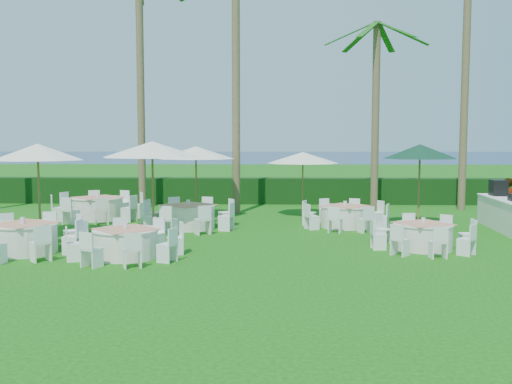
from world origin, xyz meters
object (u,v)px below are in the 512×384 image
banquet_table_e (188,216)px  umbrella_green (420,151)px  banquet_table_b (126,242)px  staff_person (507,202)px  banquet_table_a (23,237)px  banquet_table_f (345,216)px  umbrella_c (196,153)px  umbrella_b (152,149)px  banquet_table_d (98,208)px  banquet_table_c (423,236)px  umbrella_a (38,152)px  umbrella_d (303,158)px  buffet_table (510,214)px

banquet_table_e → umbrella_green: umbrella_green is taller
banquet_table_b → staff_person: (11.78, 6.01, 0.44)m
banquet_table_a → staff_person: (14.61, 5.53, 0.42)m
banquet_table_f → umbrella_c: bearing=158.0°
umbrella_green → umbrella_b: bearing=-169.7°
banquet_table_b → umbrella_b: umbrella_b is taller
banquet_table_b → umbrella_green: (8.62, 5.52, 2.19)m
banquet_table_f → staff_person: bearing=6.8°
umbrella_b → umbrella_c: umbrella_b is taller
umbrella_b → banquet_table_f: bearing=12.6°
banquet_table_d → umbrella_c: size_ratio=1.10×
banquet_table_c → umbrella_a: umbrella_a is taller
banquet_table_b → umbrella_c: size_ratio=0.96×
banquet_table_a → banquet_table_f: banquet_table_a is taller
banquet_table_e → umbrella_d: bearing=38.8°
banquet_table_a → umbrella_d: bearing=44.9°
umbrella_a → umbrella_c: bearing=48.8°
umbrella_a → umbrella_c: 6.21m
banquet_table_d → banquet_table_f: banquet_table_d is taller
umbrella_c → buffet_table: umbrella_c is taller
banquet_table_d → staff_person: (14.71, -1.01, 0.39)m
banquet_table_c → umbrella_d: umbrella_d is taller
banquet_table_b → umbrella_green: umbrella_green is taller
banquet_table_c → umbrella_c: bearing=138.9°
umbrella_green → banquet_table_d: bearing=172.6°
banquet_table_f → umbrella_d: 3.56m
umbrella_b → banquet_table_d: bearing=131.9°
banquet_table_f → umbrella_b: (-6.26, -1.40, 2.27)m
banquet_table_b → umbrella_b: bearing=92.4°
banquet_table_a → banquet_table_c: bearing=5.0°
umbrella_c → umbrella_green: size_ratio=1.04×
umbrella_green → buffet_table: size_ratio=0.62×
banquet_table_f → umbrella_b: size_ratio=0.90×
buffet_table → umbrella_a: bearing=-172.8°
umbrella_c → umbrella_d: (4.07, 0.53, -0.20)m
banquet_table_d → staff_person: 14.75m
banquet_table_b → banquet_table_c: bearing=10.2°
umbrella_green → umbrella_a: bearing=-167.4°
banquet_table_c → banquet_table_f: bearing=112.5°
banquet_table_c → umbrella_green: umbrella_green is taller
banquet_table_f → umbrella_a: 10.04m
banquet_table_c → umbrella_b: 8.60m
banquet_table_c → umbrella_d: (-2.95, 6.65, 1.92)m
umbrella_a → staff_person: 15.58m
banquet_table_b → umbrella_d: umbrella_d is taller
umbrella_d → banquet_table_d: bearing=-172.4°
banquet_table_b → staff_person: staff_person is taller
banquet_table_e → umbrella_green: bearing=4.9°
banquet_table_a → umbrella_d: (7.61, 7.57, 1.88)m
banquet_table_f → umbrella_d: bearing=115.9°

